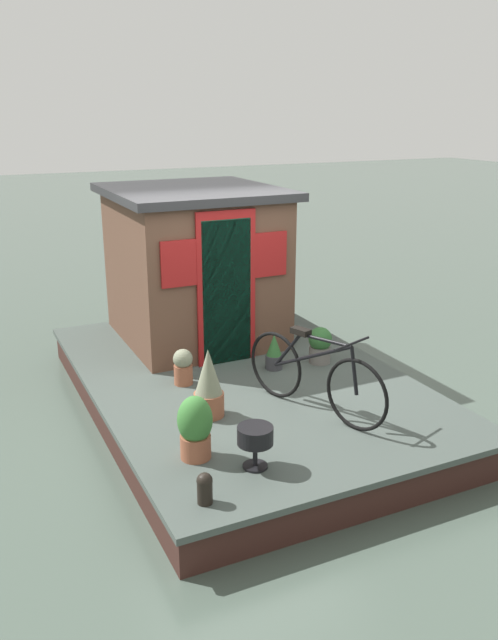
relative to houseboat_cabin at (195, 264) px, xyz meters
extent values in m
plane|color=#47564C|center=(-1.41, 0.00, -1.37)|extent=(60.00, 60.00, 0.00)
cube|color=#424C47|center=(-1.41, 0.00, -1.01)|extent=(5.05, 3.34, 0.06)
cube|color=#381E19|center=(-1.41, 0.00, -1.21)|extent=(4.95, 3.28, 0.33)
cube|color=brown|center=(0.01, 0.00, -0.06)|extent=(2.00, 1.84, 1.84)
cube|color=#28282B|center=(0.01, 0.00, 0.91)|extent=(2.20, 2.04, 0.10)
cube|color=#144733|center=(-1.01, 0.00, -0.13)|extent=(0.04, 0.60, 1.70)
cube|color=maroon|center=(-1.01, 0.00, -0.08)|extent=(0.03, 0.72, 1.80)
cube|color=maroon|center=(-1.01, -0.55, 0.27)|extent=(0.03, 0.44, 0.52)
cube|color=maroon|center=(-1.01, 0.55, 0.27)|extent=(0.03, 0.44, 0.52)
torus|color=black|center=(-3.09, -0.40, -0.63)|extent=(0.68, 0.26, 0.70)
torus|color=black|center=(-2.11, -0.07, -0.63)|extent=(0.68, 0.26, 0.70)
cylinder|color=black|center=(-2.56, -0.22, -0.40)|extent=(0.93, 0.34, 0.48)
cylinder|color=black|center=(-2.72, -0.27, -0.20)|extent=(0.60, 0.23, 0.07)
cylinder|color=black|center=(-2.27, -0.12, -0.42)|extent=(0.35, 0.15, 0.44)
cylinder|color=black|center=(-3.05, -0.39, -0.40)|extent=(0.12, 0.07, 0.46)
cube|color=black|center=(-2.42, -0.17, -0.18)|extent=(0.22, 0.16, 0.06)
cylinder|color=black|center=(-3.01, -0.37, -0.15)|extent=(0.18, 0.48, 0.02)
cylinder|color=#935138|center=(-2.94, 1.14, -0.88)|extent=(0.27, 0.27, 0.21)
ellipsoid|color=#387533|center=(-2.94, 1.14, -0.62)|extent=(0.30, 0.30, 0.43)
cylinder|color=slate|center=(-1.50, -0.98, -0.88)|extent=(0.25, 0.25, 0.20)
sphere|color=#2D602D|center=(-1.50, -0.98, -0.68)|extent=(0.28, 0.28, 0.28)
cylinder|color=#935138|center=(-2.23, 0.73, -0.86)|extent=(0.30, 0.30, 0.24)
cone|color=gray|center=(-2.23, 0.73, -0.52)|extent=(0.27, 0.27, 0.45)
cylinder|color=#935138|center=(-1.40, 0.69, -0.87)|extent=(0.20, 0.20, 0.22)
sphere|color=gray|center=(-1.40, 0.69, -0.69)|extent=(0.21, 0.21, 0.21)
cylinder|color=#38383D|center=(-1.43, -0.40, -0.90)|extent=(0.20, 0.20, 0.17)
cone|color=#2D602D|center=(-1.43, -0.40, -0.69)|extent=(0.18, 0.18, 0.25)
cylinder|color=black|center=(-3.30, 0.75, -0.68)|extent=(0.30, 0.30, 0.15)
cylinder|color=black|center=(-3.30, 0.75, -0.87)|extent=(0.04, 0.04, 0.22)
cylinder|color=black|center=(-3.30, 0.75, -0.97)|extent=(0.21, 0.21, 0.02)
cylinder|color=black|center=(-3.61, 1.32, -0.88)|extent=(0.12, 0.12, 0.19)
sphere|color=black|center=(-3.61, 1.32, -0.79)|extent=(0.12, 0.12, 0.12)
camera|label=1|loc=(-7.64, 2.87, 1.89)|focal=36.60mm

